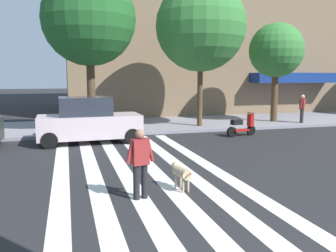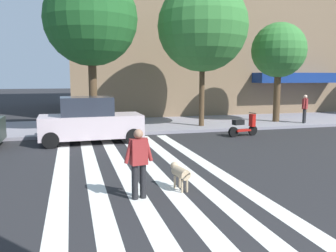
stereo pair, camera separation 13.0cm
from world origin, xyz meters
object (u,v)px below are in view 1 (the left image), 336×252
(parked_car_behind_first, at_px, (89,121))
(street_tree_further, at_px, (276,51))
(parked_scooter, at_px, (242,126))
(dog_on_leash, at_px, (181,172))
(pedestrian_dog_walker, at_px, (140,160))
(street_tree_nearest, at_px, (89,19))
(street_tree_middle, at_px, (201,26))
(pedestrian_bystander, at_px, (302,107))

(parked_car_behind_first, distance_m, street_tree_further, 12.07)
(parked_scooter, bearing_deg, dog_on_leash, -127.78)
(pedestrian_dog_walker, distance_m, dog_on_leash, 1.28)
(street_tree_nearest, bearing_deg, dog_on_leash, -80.80)
(parked_scooter, distance_m, pedestrian_dog_walker, 9.70)
(street_tree_middle, bearing_deg, pedestrian_dog_walker, -118.01)
(street_tree_further, bearing_deg, dog_on_leash, -131.92)
(street_tree_nearest, distance_m, dog_on_leash, 10.78)
(parked_scooter, distance_m, street_tree_middle, 5.87)
(street_tree_nearest, bearing_deg, pedestrian_dog_walker, -87.63)
(street_tree_further, distance_m, pedestrian_dog_walker, 15.37)
(street_tree_further, xyz_separation_m, pedestrian_dog_walker, (-10.43, -10.76, -3.41))
(parked_scooter, height_order, pedestrian_bystander, pedestrian_bystander)
(parked_car_behind_first, relative_size, pedestrian_bystander, 2.64)
(dog_on_leash, xyz_separation_m, pedestrian_bystander, (10.48, 9.28, 0.63))
(parked_scooter, distance_m, street_tree_nearest, 8.86)
(pedestrian_dog_walker, xyz_separation_m, pedestrian_bystander, (11.59, 9.67, 0.15))
(pedestrian_dog_walker, bearing_deg, parked_car_behind_first, 95.26)
(pedestrian_dog_walker, bearing_deg, parked_scooter, 48.42)
(street_tree_further, xyz_separation_m, pedestrian_bystander, (1.17, -1.09, -3.26))
(parked_car_behind_first, bearing_deg, parked_scooter, -2.35)
(street_tree_further, height_order, pedestrian_dog_walker, street_tree_further)
(street_tree_further, bearing_deg, parked_car_behind_first, -163.84)
(pedestrian_dog_walker, bearing_deg, street_tree_further, 45.91)
(parked_car_behind_first, relative_size, street_tree_middle, 0.56)
(pedestrian_dog_walker, bearing_deg, street_tree_middle, 61.99)
(pedestrian_bystander, bearing_deg, parked_scooter, -154.88)
(parked_scooter, bearing_deg, pedestrian_dog_walker, -131.58)
(parked_scooter, relative_size, street_tree_nearest, 0.21)
(street_tree_nearest, distance_m, pedestrian_bystander, 12.80)
(parked_car_behind_first, relative_size, street_tree_further, 0.74)
(street_tree_nearest, relative_size, street_tree_middle, 0.99)
(street_tree_further, bearing_deg, parked_scooter, -138.67)
(parked_car_behind_first, bearing_deg, dog_on_leash, -75.80)
(parked_car_behind_first, distance_m, dog_on_leash, 7.39)
(street_tree_nearest, height_order, pedestrian_dog_walker, street_tree_nearest)
(street_tree_middle, xyz_separation_m, dog_on_leash, (-4.29, -9.78, -5.02))
(street_tree_further, relative_size, pedestrian_bystander, 3.55)
(street_tree_middle, relative_size, dog_on_leash, 8.03)
(pedestrian_bystander, bearing_deg, parked_car_behind_first, -170.17)
(street_tree_nearest, distance_m, pedestrian_dog_walker, 10.81)
(street_tree_nearest, height_order, street_tree_middle, street_tree_middle)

